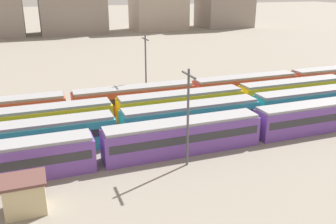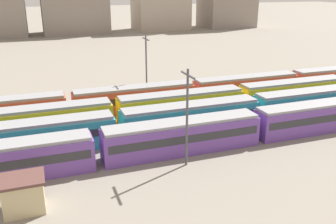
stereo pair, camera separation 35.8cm
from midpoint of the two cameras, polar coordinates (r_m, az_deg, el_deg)
name	(u,v)px [view 1 (the left image)]	position (r m, az deg, el deg)	size (l,w,h in m)	color
ground_plane	(57,142)	(45.97, -17.14, -4.44)	(600.00, 600.00, 0.00)	gray
train_track_0	(256,125)	(44.89, 13.35, -2.03)	(74.70, 3.06, 3.75)	#6B429E
train_track_2	(181,105)	(51.12, 1.86, 1.13)	(55.80, 3.06, 3.75)	yellow
train_track_3	(245,87)	(61.58, 11.82, 3.89)	(93.60, 3.06, 3.75)	#BC4C38
catenary_pole_0	(188,114)	(36.38, 2.86, -0.27)	(0.24, 3.20, 10.22)	#4C4C51
catenary_pole_1	(146,66)	(56.68, -3.67, 7.11)	(0.24, 3.20, 10.70)	#4C4C51
signal_hut	(25,194)	(32.91, -21.76, -11.87)	(3.60, 3.00, 3.04)	#C6B284
distant_building_2	(72,0)	(148.47, -14.88, 16.48)	(24.19, 16.88, 24.27)	gray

